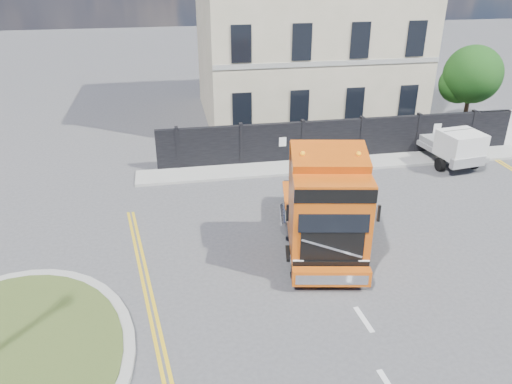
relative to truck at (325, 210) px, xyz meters
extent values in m
plane|color=#424244|center=(-2.53, -0.71, -1.69)|extent=(120.00, 120.00, 0.00)
cube|color=black|center=(3.47, 8.29, -0.69)|extent=(18.00, 0.25, 2.00)
cube|color=silver|center=(11.97, 8.29, -0.69)|extent=(2.60, 0.12, 2.00)
cube|color=beige|center=(3.47, 15.79, 3.81)|extent=(12.00, 10.00, 11.00)
cylinder|color=#382619|center=(11.97, 11.29, -0.49)|extent=(0.24, 0.24, 2.40)
sphere|color=#15340F|center=(11.97, 11.29, 1.51)|extent=(3.20, 3.20, 3.20)
sphere|color=#15340F|center=(11.47, 11.69, 0.91)|extent=(2.20, 2.20, 2.20)
cube|color=gray|center=(3.47, 7.39, -1.63)|extent=(20.00, 1.60, 0.12)
cube|color=black|center=(0.19, 1.04, -0.98)|extent=(3.36, 6.28, 0.43)
cube|color=#C34E0D|center=(-0.11, -0.59, 0.34)|extent=(2.77, 2.85, 2.65)
cube|color=#C34E0D|center=(0.07, 0.39, 1.43)|extent=(2.48, 1.27, 1.32)
cube|color=black|center=(-0.33, -1.78, 0.72)|extent=(2.05, 0.44, 0.99)
cube|color=#C34E0D|center=(-0.39, -2.07, -1.17)|extent=(2.38, 0.76, 0.52)
cylinder|color=black|center=(-1.25, -1.14, -1.20)|extent=(0.48, 1.02, 0.98)
cylinder|color=gray|center=(-1.25, -1.14, -1.20)|extent=(0.44, 0.59, 0.54)
cylinder|color=black|center=(0.76, -1.52, -1.20)|extent=(0.48, 1.02, 0.98)
cylinder|color=gray|center=(0.76, -1.52, -1.20)|extent=(0.44, 0.59, 0.54)
cylinder|color=black|center=(-0.64, 2.16, -1.20)|extent=(0.48, 1.02, 0.98)
cylinder|color=gray|center=(-0.64, 2.16, -1.20)|extent=(0.44, 0.59, 0.54)
cylinder|color=black|center=(1.37, 1.78, -1.20)|extent=(0.48, 1.02, 0.98)
cylinder|color=gray|center=(1.37, 1.78, -1.20)|extent=(0.44, 0.59, 0.54)
cylinder|color=black|center=(-0.43, 3.27, -1.20)|extent=(0.48, 1.02, 0.98)
cylinder|color=gray|center=(-0.43, 3.27, -1.20)|extent=(0.44, 0.59, 0.54)
cylinder|color=black|center=(1.58, 2.90, -1.20)|extent=(0.48, 1.02, 0.98)
cylinder|color=gray|center=(1.58, 2.90, -1.20)|extent=(0.44, 0.59, 0.54)
cube|color=gray|center=(8.43, 7.29, -1.05)|extent=(2.30, 4.61, 0.23)
cube|color=silver|center=(8.43, 5.91, -0.45)|extent=(1.95, 1.87, 1.20)
cylinder|color=black|center=(7.56, 5.91, -1.37)|extent=(0.23, 0.65, 0.65)
cylinder|color=black|center=(9.31, 5.91, -1.37)|extent=(0.23, 0.65, 0.65)
cylinder|color=black|center=(7.56, 8.68, -1.37)|extent=(0.23, 0.65, 0.65)
cylinder|color=black|center=(9.31, 8.68, -1.37)|extent=(0.23, 0.65, 0.65)
camera|label=1|loc=(-4.82, -13.85, 7.62)|focal=35.00mm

